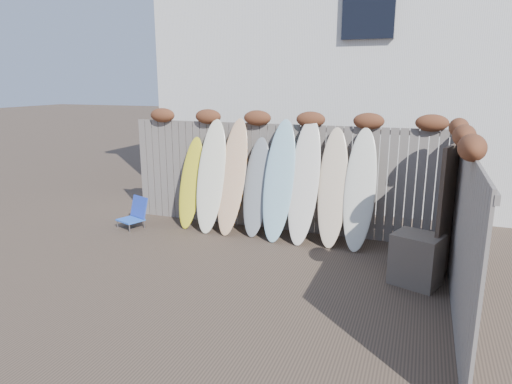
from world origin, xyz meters
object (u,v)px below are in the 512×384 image
(surfboard_0, at_px, (191,183))
(beach_chair, at_px, (135,213))
(lattice_panel, at_px, (450,210))
(wooden_crate, at_px, (417,259))

(surfboard_0, bearing_deg, beach_chair, -150.97)
(beach_chair, bearing_deg, lattice_panel, -2.84)
(beach_chair, distance_m, lattice_panel, 5.62)
(beach_chair, xyz_separation_m, wooden_crate, (5.17, -0.82, 0.09))
(beach_chair, height_order, surfboard_0, surfboard_0)
(wooden_crate, height_order, lattice_panel, lattice_panel)
(beach_chair, relative_size, wooden_crate, 0.82)
(wooden_crate, xyz_separation_m, surfboard_0, (-4.17, 1.28, 0.50))
(lattice_panel, relative_size, surfboard_0, 1.08)
(beach_chair, relative_size, surfboard_0, 0.33)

